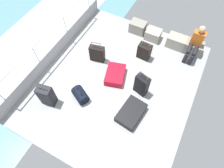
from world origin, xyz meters
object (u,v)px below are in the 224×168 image
Objects in this scene: cargo_crate_0 at (138,27)px; cargo_crate_3 at (193,47)px; suitcase_4 at (131,113)px; cargo_crate_1 at (153,34)px; suitcase_0 at (115,75)px; cargo_crate_2 at (176,42)px; passenger_seated at (196,43)px; suitcase_1 at (142,85)px; suitcase_2 at (144,51)px; duffel_bag at (80,95)px; suitcase_5 at (97,54)px; suitcase_3 at (47,96)px.

cargo_crate_0 is 1.94m from cargo_crate_3.
cargo_crate_0 is at bearing 110.48° from suitcase_4.
cargo_crate_1 is 0.84× the size of cargo_crate_3.
cargo_crate_1 is 1.34m from cargo_crate_3.
suitcase_0 is 1.28m from suitcase_4.
cargo_crate_2 is 0.67m from passenger_seated.
suitcase_4 is at bearing -85.45° from suitcase_1.
cargo_crate_0 is at bearing 95.20° from suitcase_0.
cargo_crate_0 is 0.86× the size of suitcase_2.
cargo_crate_3 is 1.09× the size of duffel_bag.
cargo_crate_3 is at bearing 67.73° from suitcase_1.
cargo_crate_2 is at bearing -177.32° from cargo_crate_3.
suitcase_4 is (-0.29, -2.92, -0.09)m from cargo_crate_2.
suitcase_4 is (-0.83, -2.95, -0.07)m from cargo_crate_3.
suitcase_0 is at bearing -101.40° from cargo_crate_1.
cargo_crate_3 is at bearing 74.34° from suitcase_4.
cargo_crate_2 is 0.54m from cargo_crate_3.
suitcase_5 is at bearing -148.84° from passenger_seated.
suitcase_2 reaches higher than suitcase_0.
suitcase_1 is (-0.35, -2.14, 0.15)m from cargo_crate_2.
duffel_bag is at bearing -96.19° from cargo_crate_0.
suitcase_0 is at bearing 136.19° from suitcase_4.
passenger_seated is at bearing 31.16° from suitcase_5.
cargo_crate_1 is at bearing 78.60° from suitcase_0.
cargo_crate_2 is at bearing 163.87° from passenger_seated.
cargo_crate_2 is 2.94m from suitcase_4.
suitcase_1 is at bearing -78.04° from cargo_crate_1.
suitcase_2 is at bearing 31.71° from suitcase_5.
suitcase_3 is at bearing -162.38° from suitcase_4.
cargo_crate_2 is at bearing 84.38° from suitcase_4.
suitcase_0 is 1.21m from suitcase_2.
suitcase_5 reaches higher than duffel_bag.
suitcase_2 is at bearing -87.50° from cargo_crate_1.
cargo_crate_2 reaches higher than cargo_crate_3.
cargo_crate_2 is 0.79× the size of suitcase_3.
suitcase_5 reaches higher than cargo_crate_1.
duffel_bag reaches higher than cargo_crate_3.
cargo_crate_0 is at bearing 83.81° from duffel_bag.
suitcase_2 is (-1.30, -0.95, 0.07)m from cargo_crate_3.
suitcase_5 is (-0.80, 0.34, 0.16)m from suitcase_0.
cargo_crate_0 is at bearing 123.14° from suitcase_2.
duffel_bag reaches higher than cargo_crate_0.
suitcase_3 reaches higher than suitcase_0.
suitcase_5 is (-2.55, -1.54, -0.28)m from passenger_seated.
suitcase_3 is (-2.98, -3.63, 0.16)m from cargo_crate_3.
suitcase_1 is at bearing -6.92° from suitcase_0.
passenger_seated is 2.61m from suitcase_0.
suitcase_5 is at bearing -125.70° from cargo_crate_1.
cargo_crate_0 is 0.64× the size of suitcase_4.
cargo_crate_0 is 1.40m from cargo_crate_2.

